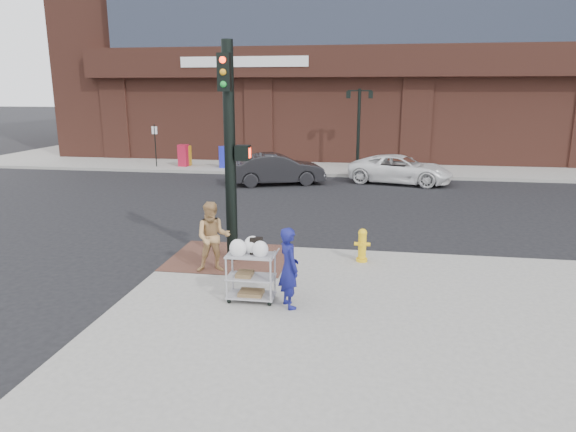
% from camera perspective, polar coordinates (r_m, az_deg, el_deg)
% --- Properties ---
extents(ground, '(220.00, 220.00, 0.00)m').
position_cam_1_polar(ground, '(11.57, -4.77, -6.89)').
color(ground, black).
rests_on(ground, ground).
extents(sidewalk_far, '(65.00, 36.00, 0.15)m').
position_cam_1_polar(sidewalk_far, '(43.80, 22.32, 7.56)').
color(sidewalk_far, gray).
rests_on(sidewalk_far, ground).
extents(brick_curb_ramp, '(2.80, 2.40, 0.01)m').
position_cam_1_polar(brick_curb_ramp, '(12.48, -6.47, -4.60)').
color(brick_curb_ramp, brown).
rests_on(brick_curb_ramp, sidewalk_near).
extents(lamp_post, '(1.32, 0.22, 4.00)m').
position_cam_1_polar(lamp_post, '(26.54, 7.87, 10.54)').
color(lamp_post, black).
rests_on(lamp_post, sidewalk_far).
extents(parking_sign, '(0.05, 0.05, 2.20)m').
position_cam_1_polar(parking_sign, '(27.97, -14.52, 7.58)').
color(parking_sign, black).
rests_on(parking_sign, sidewalk_far).
extents(traffic_signal_pole, '(0.61, 0.51, 5.00)m').
position_cam_1_polar(traffic_signal_pole, '(11.76, -6.41, 7.63)').
color(traffic_signal_pole, black).
rests_on(traffic_signal_pole, sidewalk_near).
extents(woman_blue, '(0.60, 0.67, 1.53)m').
position_cam_1_polar(woman_blue, '(9.45, 0.10, -5.76)').
color(woman_blue, navy).
rests_on(woman_blue, sidewalk_near).
extents(pedestrian_tan, '(0.89, 0.77, 1.58)m').
position_cam_1_polar(pedestrian_tan, '(11.39, -8.33, -2.34)').
color(pedestrian_tan, tan).
rests_on(pedestrian_tan, sidewalk_near).
extents(sedan_dark, '(4.40, 2.79, 1.37)m').
position_cam_1_polar(sedan_dark, '(22.75, -1.23, 5.23)').
color(sedan_dark, black).
rests_on(sedan_dark, ground).
extents(minivan_white, '(4.88, 3.04, 1.26)m').
position_cam_1_polar(minivan_white, '(23.60, 12.37, 5.09)').
color(minivan_white, white).
rests_on(minivan_white, ground).
extents(utility_cart, '(0.91, 0.51, 1.26)m').
position_cam_1_polar(utility_cart, '(9.80, -4.14, -6.29)').
color(utility_cart, '#9B9BA0').
rests_on(utility_cart, sidewalk_near).
extents(fire_hydrant, '(0.37, 0.26, 0.80)m').
position_cam_1_polar(fire_hydrant, '(12.16, 8.25, -3.18)').
color(fire_hydrant, yellow).
rests_on(fire_hydrant, sidewalk_near).
extents(newsbox_red, '(0.52, 0.48, 1.14)m').
position_cam_1_polar(newsbox_red, '(27.82, -11.53, 6.61)').
color(newsbox_red, '#AC132E').
rests_on(newsbox_red, sidewalk_far).
extents(newsbox_yellow, '(0.45, 0.40, 1.05)m').
position_cam_1_polar(newsbox_yellow, '(28.08, -11.22, 6.60)').
color(newsbox_yellow, orange).
rests_on(newsbox_yellow, sidewalk_far).
extents(newsbox_blue, '(0.58, 0.55, 1.10)m').
position_cam_1_polar(newsbox_blue, '(27.00, -7.18, 6.52)').
color(newsbox_blue, '#1D24BD').
rests_on(newsbox_blue, sidewalk_far).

